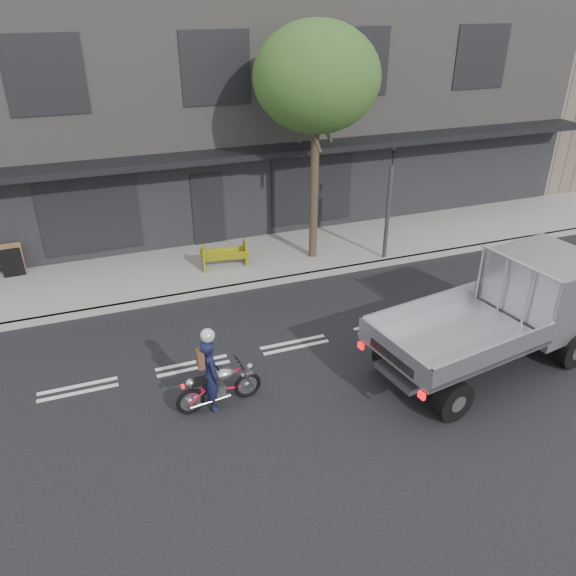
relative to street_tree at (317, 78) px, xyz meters
The scene contains 11 objects.
ground 7.09m from the street_tree, 117.65° to the right, with size 80.00×80.00×0.00m, color black.
sidewalk 5.67m from the street_tree, 167.20° to the left, with size 32.00×3.20×0.15m, color gray.
kerb 5.75m from the street_tree, 153.43° to the right, with size 32.00×0.20×0.15m, color gray.
building_main 7.54m from the street_tree, 107.22° to the left, with size 26.00×10.00×8.00m, color slate.
street_tree is the anchor object (origin of this frame).
traffic_light_pole 4.23m from the street_tree, 23.03° to the right, with size 0.12×0.12×3.50m.
motorcycle 8.62m from the street_tree, 127.46° to the right, with size 1.76×0.51×0.91m.
rider 8.53m from the street_tree, 128.40° to the right, with size 0.56×0.37×1.53m, color #121533.
flatbed_ute 7.75m from the street_tree, 68.16° to the right, with size 5.42×2.86×2.39m.
construction_barrier 5.47m from the street_tree, behind, with size 1.33×0.53×0.75m, color yellow, non-canonical shape.
sandwich_board 9.78m from the street_tree, 169.67° to the left, with size 0.57×0.38×0.91m, color black, non-canonical shape.
Camera 1 is at (-3.95, -10.22, 7.27)m, focal length 35.00 mm.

